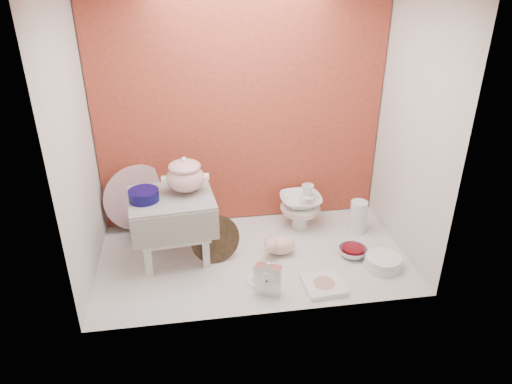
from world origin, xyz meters
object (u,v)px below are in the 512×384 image
plush_pig (281,245)px  crystal_bowl (353,252)px  soup_tureen (185,174)px  mantel_clock (268,279)px  gold_rim_teacup (263,272)px  dinner_plate_stack (383,262)px  blue_white_vase (149,219)px  porcelain_tower (300,206)px  floral_platter (139,198)px  step_stool (174,228)px

plush_pig → crystal_bowl: plush_pig is taller
soup_tureen → mantel_clock: (0.39, -0.47, -0.41)m
gold_rim_teacup → crystal_bowl: gold_rim_teacup is taller
gold_rim_teacup → dinner_plate_stack: gold_rim_teacup is taller
blue_white_vase → plush_pig: blue_white_vase is taller
plush_pig → gold_rim_teacup: 0.29m
porcelain_tower → floral_platter: bearing=172.6°
blue_white_vase → mantel_clock: (0.64, -0.69, -0.02)m
dinner_plate_stack → crystal_bowl: 0.19m
step_stool → dinner_plate_stack: bearing=-19.3°
blue_white_vase → porcelain_tower: (0.97, -0.03, 0.03)m
soup_tureen → gold_rim_teacup: 0.69m
floral_platter → plush_pig: size_ratio=2.03×
step_stool → gold_rim_teacup: size_ratio=4.14×
step_stool → soup_tureen: soup_tureen is taller
gold_rim_teacup → plush_pig: bearing=58.7°
crystal_bowl → porcelain_tower: size_ratio=0.56×
dinner_plate_stack → porcelain_tower: porcelain_tower is taller
blue_white_vase → crystal_bowl: size_ratio=1.47×
mantel_clock → dinner_plate_stack: bearing=33.6°
plush_pig → gold_rim_teacup: plush_pig is taller
gold_rim_teacup → mantel_clock: bearing=-86.8°
floral_platter → gold_rim_teacup: floral_platter is taller
blue_white_vase → dinner_plate_stack: (1.33, -0.56, -0.09)m
soup_tureen → blue_white_vase: size_ratio=1.01×
dinner_plate_stack → crystal_bowl: size_ratio=1.28×
plush_pig → step_stool: bearing=165.8°
step_stool → gold_rim_teacup: bearing=-38.4°
floral_platter → porcelain_tower: bearing=-7.4°
soup_tureen → plush_pig: soup_tureen is taller
step_stool → dinner_plate_stack: step_stool is taller
floral_platter → porcelain_tower: (1.02, -0.13, -0.07)m
soup_tureen → blue_white_vase: (-0.25, 0.22, -0.39)m
floral_platter → blue_white_vase: (0.05, -0.10, -0.10)m
step_stool → porcelain_tower: bearing=11.0°
porcelain_tower → gold_rim_teacup: bearing=-121.6°
step_stool → blue_white_vase: (-0.16, 0.27, -0.08)m
step_stool → floral_platter: (-0.22, 0.37, 0.02)m
plush_pig → crystal_bowl: (0.42, -0.08, -0.04)m
dinner_plate_stack → blue_white_vase: bearing=157.3°
floral_platter → gold_rim_teacup: 0.98m
soup_tureen → step_stool: bearing=-152.1°
gold_rim_teacup → floral_platter: bearing=135.5°
mantel_clock → gold_rim_teacup: 0.12m
floral_platter → porcelain_tower: 1.04m
plush_pig → crystal_bowl: bearing=-20.0°
dinner_plate_stack → mantel_clock: bearing=-169.1°
blue_white_vase → dinner_plate_stack: blue_white_vase is taller
mantel_clock → dinner_plate_stack: (0.69, 0.13, -0.06)m
crystal_bowl → dinner_plate_stack: bearing=-47.6°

